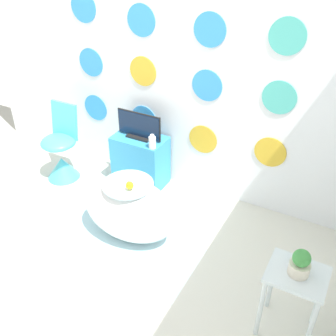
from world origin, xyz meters
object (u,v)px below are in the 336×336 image
at_px(chair, 61,155).
at_px(vase, 152,142).
at_px(tv, 139,127).
at_px(potted_plant_left, 300,263).
at_px(bathtub, 130,209).

bearing_deg(chair, vase, 10.97).
bearing_deg(chair, tv, 21.46).
bearing_deg(chair, potted_plant_left, -15.59).
xyz_separation_m(bathtub, vase, (-0.13, 0.62, 0.32)).
bearing_deg(vase, bathtub, -78.32).
relative_size(tv, potted_plant_left, 2.57).
height_order(chair, vase, chair).
distance_m(bathtub, chair, 1.21).
bearing_deg(bathtub, chair, 159.69).
bearing_deg(tv, chair, -158.54).
distance_m(vase, potted_plant_left, 1.83).
bearing_deg(chair, bathtub, -20.31).
relative_size(bathtub, chair, 1.05).
height_order(chair, tv, chair).
bearing_deg(potted_plant_left, bathtub, 168.26).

